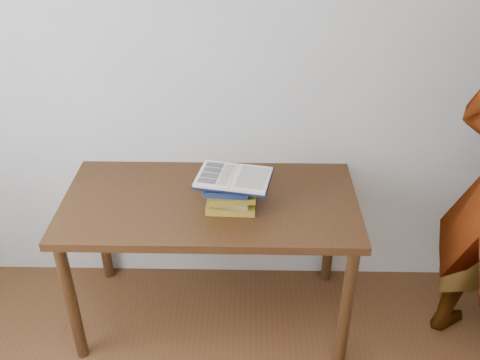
{
  "coord_description": "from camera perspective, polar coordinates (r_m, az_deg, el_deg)",
  "views": [
    {
      "loc": [
        0.26,
        -0.83,
        2.3
      ],
      "look_at": [
        0.22,
        1.27,
        0.98
      ],
      "focal_mm": 40.0,
      "sensor_mm": 36.0,
      "label": 1
    }
  ],
  "objects": [
    {
      "name": "desk",
      "position": [
        2.74,
        -3.16,
        -3.76
      ],
      "size": [
        1.48,
        0.74,
        0.79
      ],
      "color": "#452E11",
      "rests_on": "ground"
    },
    {
      "name": "room_shell",
      "position": [
        1.13,
        -16.61,
        -6.17
      ],
      "size": [
        3.54,
        3.54,
        2.62
      ],
      "color": "silver",
      "rests_on": "ground"
    },
    {
      "name": "open_book",
      "position": [
        2.54,
        -0.67,
        0.25
      ],
      "size": [
        0.39,
        0.3,
        0.03
      ],
      "rotation": [
        0.0,
        0.0,
        -0.19
      ],
      "color": "black",
      "rests_on": "book_stack"
    },
    {
      "name": "book_stack",
      "position": [
        2.59,
        -1.06,
        -1.43
      ],
      "size": [
        0.25,
        0.21,
        0.15
      ],
      "color": "olive",
      "rests_on": "desk"
    }
  ]
}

